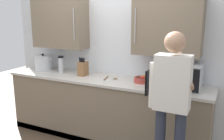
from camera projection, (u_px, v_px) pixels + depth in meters
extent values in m
cube|color=silver|center=(115.00, 48.00, 3.82)|extent=(3.57, 0.10, 2.63)
cube|color=#756651|center=(60.00, 24.00, 3.91)|extent=(0.87, 0.32, 0.75)
cylinder|color=#B7BABF|center=(74.00, 25.00, 3.60)|extent=(0.01, 0.01, 0.45)
cube|color=#756651|center=(168.00, 26.00, 3.19)|extent=(0.87, 0.32, 0.75)
cylinder|color=#B7BABF|center=(135.00, 26.00, 3.20)|extent=(0.01, 0.01, 0.45)
cube|color=#756651|center=(104.00, 110.00, 3.70)|extent=(2.97, 0.59, 0.88)
cube|color=#BCB7AD|center=(104.00, 80.00, 3.60)|extent=(3.01, 0.63, 0.03)
cube|color=#B7BABF|center=(180.00, 75.00, 3.15)|extent=(0.51, 0.38, 0.30)
cube|color=beige|center=(174.00, 75.00, 3.17)|extent=(0.33, 0.33, 0.24)
cube|color=black|center=(193.00, 81.00, 2.90)|extent=(0.14, 0.01, 0.28)
cube|color=black|center=(151.00, 80.00, 2.93)|extent=(0.03, 0.37, 0.28)
cube|color=brown|center=(83.00, 69.00, 3.74)|extent=(0.11, 0.15, 0.21)
cylinder|color=black|center=(80.00, 60.00, 3.71)|extent=(0.02, 0.02, 0.07)
cylinder|color=black|center=(81.00, 60.00, 3.70)|extent=(0.02, 0.02, 0.06)
cylinder|color=black|center=(82.00, 60.00, 3.69)|extent=(0.02, 0.02, 0.07)
cylinder|color=black|center=(83.00, 60.00, 3.69)|extent=(0.02, 0.02, 0.05)
cylinder|color=black|center=(84.00, 60.00, 3.68)|extent=(0.02, 0.02, 0.07)
cylinder|color=#AD3D33|center=(142.00, 80.00, 3.39)|extent=(0.21, 0.21, 0.07)
cylinder|color=#561E19|center=(142.00, 79.00, 3.38)|extent=(0.17, 0.17, 0.04)
sphere|color=red|center=(142.00, 78.00, 3.38)|extent=(0.05, 0.05, 0.05)
sphere|color=#5B9333|center=(142.00, 77.00, 3.39)|extent=(0.04, 0.04, 0.04)
sphere|color=orange|center=(144.00, 78.00, 3.38)|extent=(0.04, 0.04, 0.04)
sphere|color=red|center=(143.00, 78.00, 3.35)|extent=(0.05, 0.05, 0.05)
sphere|color=orange|center=(144.00, 77.00, 3.40)|extent=(0.06, 0.06, 0.06)
cylinder|color=brown|center=(106.00, 78.00, 3.59)|extent=(0.05, 0.21, 0.01)
ellipsoid|color=brown|center=(115.00, 78.00, 3.56)|extent=(0.07, 0.06, 0.02)
cylinder|color=#B7BABF|center=(61.00, 65.00, 3.93)|extent=(0.08, 0.08, 0.23)
cylinder|color=black|center=(61.00, 57.00, 3.90)|extent=(0.08, 0.08, 0.03)
cylinder|color=#B7BABF|center=(43.00, 63.00, 4.10)|extent=(0.27, 0.27, 0.22)
cylinder|color=#B7BABF|center=(43.00, 56.00, 4.07)|extent=(0.28, 0.28, 0.02)
cylinder|color=black|center=(43.00, 55.00, 4.07)|extent=(0.04, 0.04, 0.03)
cylinder|color=#B7BABF|center=(35.00, 58.00, 4.15)|extent=(0.05, 0.02, 0.02)
cylinder|color=#B7BABF|center=(51.00, 59.00, 4.01)|extent=(0.05, 0.02, 0.02)
cube|color=silver|center=(173.00, 83.00, 2.43)|extent=(0.34, 0.20, 0.55)
sphere|color=tan|center=(175.00, 42.00, 2.34)|extent=(0.20, 0.20, 0.20)
cylinder|color=tan|center=(185.00, 70.00, 2.57)|extent=(0.28, 0.49, 0.31)
cylinder|color=silver|center=(153.00, 85.00, 2.53)|extent=(0.07, 0.07, 0.47)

